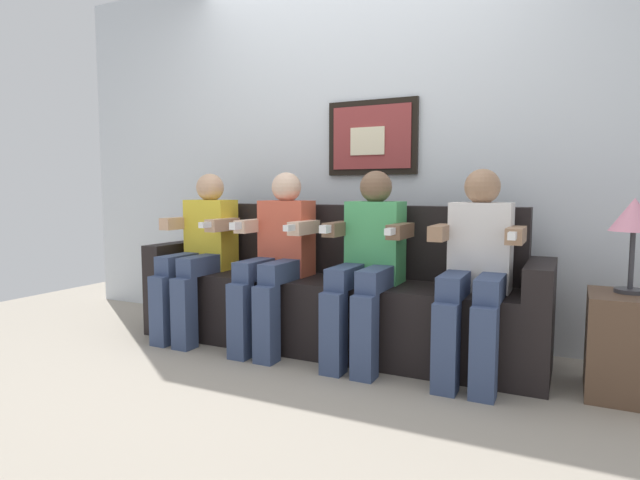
{
  "coord_description": "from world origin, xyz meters",
  "views": [
    {
      "loc": [
        1.36,
        -2.62,
        0.99
      ],
      "look_at": [
        0.0,
        0.15,
        0.7
      ],
      "focal_mm": 29.18,
      "sensor_mm": 36.0,
      "label": 1
    }
  ],
  "objects_px": {
    "person_left_center": "(277,253)",
    "table_lamp": "(634,219)",
    "couch": "(332,298)",
    "person_leftmost": "(200,248)",
    "person_rightmost": "(477,265)",
    "side_table_right": "(632,346)",
    "person_right_center": "(368,258)"
  },
  "relations": [
    {
      "from": "person_left_center",
      "to": "table_lamp",
      "type": "xyz_separation_m",
      "value": [
        1.92,
        0.11,
        0.25
      ]
    },
    {
      "from": "side_table_right",
      "to": "table_lamp",
      "type": "relative_size",
      "value": 1.09
    },
    {
      "from": "couch",
      "to": "person_right_center",
      "type": "height_order",
      "value": "person_right_center"
    },
    {
      "from": "couch",
      "to": "person_rightmost",
      "type": "distance_m",
      "value": 0.97
    },
    {
      "from": "person_leftmost",
      "to": "person_right_center",
      "type": "bearing_deg",
      "value": -0.02
    },
    {
      "from": "person_left_center",
      "to": "person_rightmost",
      "type": "distance_m",
      "value": 1.21
    },
    {
      "from": "side_table_right",
      "to": "table_lamp",
      "type": "height_order",
      "value": "table_lamp"
    },
    {
      "from": "person_rightmost",
      "to": "table_lamp",
      "type": "bearing_deg",
      "value": 8.61
    },
    {
      "from": "side_table_right",
      "to": "person_leftmost",
      "type": "bearing_deg",
      "value": -178.62
    },
    {
      "from": "couch",
      "to": "person_rightmost",
      "type": "height_order",
      "value": "person_rightmost"
    },
    {
      "from": "couch",
      "to": "table_lamp",
      "type": "relative_size",
      "value": 5.58
    },
    {
      "from": "person_rightmost",
      "to": "table_lamp",
      "type": "height_order",
      "value": "person_rightmost"
    },
    {
      "from": "person_right_center",
      "to": "couch",
      "type": "bearing_deg",
      "value": 150.8
    },
    {
      "from": "person_leftmost",
      "to": "person_left_center",
      "type": "height_order",
      "value": "same"
    },
    {
      "from": "side_table_right",
      "to": "table_lamp",
      "type": "bearing_deg",
      "value": 112.65
    },
    {
      "from": "person_left_center",
      "to": "couch",
      "type": "bearing_deg",
      "value": 29.19
    },
    {
      "from": "person_right_center",
      "to": "side_table_right",
      "type": "distance_m",
      "value": 1.38
    },
    {
      "from": "couch",
      "to": "person_left_center",
      "type": "xyz_separation_m",
      "value": [
        -0.3,
        -0.17,
        0.29
      ]
    },
    {
      "from": "person_right_center",
      "to": "table_lamp",
      "type": "relative_size",
      "value": 2.41
    },
    {
      "from": "person_leftmost",
      "to": "table_lamp",
      "type": "distance_m",
      "value": 2.54
    },
    {
      "from": "person_right_center",
      "to": "side_table_right",
      "type": "relative_size",
      "value": 2.22
    },
    {
      "from": "couch",
      "to": "person_leftmost",
      "type": "distance_m",
      "value": 0.97
    },
    {
      "from": "couch",
      "to": "person_right_center",
      "type": "relative_size",
      "value": 2.31
    },
    {
      "from": "person_leftmost",
      "to": "person_left_center",
      "type": "bearing_deg",
      "value": -0.04
    },
    {
      "from": "person_leftmost",
      "to": "side_table_right",
      "type": "bearing_deg",
      "value": 1.38
    },
    {
      "from": "person_leftmost",
      "to": "person_right_center",
      "type": "height_order",
      "value": "same"
    },
    {
      "from": "person_leftmost",
      "to": "side_table_right",
      "type": "relative_size",
      "value": 2.22
    },
    {
      "from": "person_rightmost",
      "to": "table_lamp",
      "type": "distance_m",
      "value": 0.76
    },
    {
      "from": "person_leftmost",
      "to": "person_rightmost",
      "type": "bearing_deg",
      "value": 0.0
    },
    {
      "from": "person_left_center",
      "to": "person_right_center",
      "type": "relative_size",
      "value": 1.0
    },
    {
      "from": "person_left_center",
      "to": "person_rightmost",
      "type": "xyz_separation_m",
      "value": [
        1.21,
        0.0,
        -0.0
      ]
    },
    {
      "from": "person_right_center",
      "to": "person_rightmost",
      "type": "height_order",
      "value": "same"
    }
  ]
}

